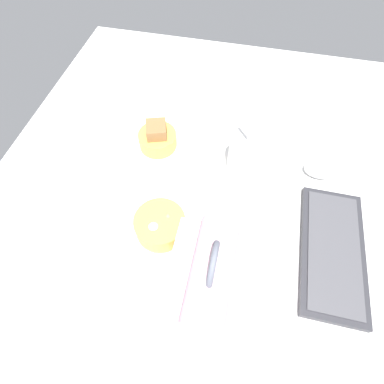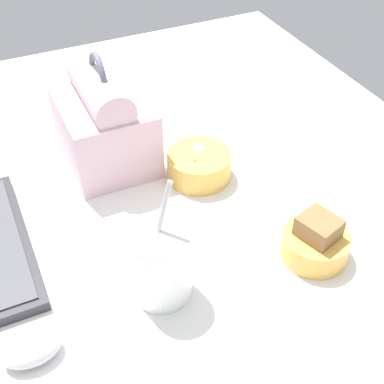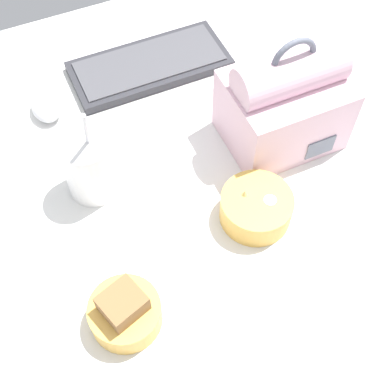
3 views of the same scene
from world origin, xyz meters
TOP-DOWN VIEW (x-y plane):
  - desk_surface at (0.00, 0.00)cm, footprint 140.00×110.00cm
  - keyboard at (5.88, 31.69)cm, footprint 30.72×13.56cm
  - lunch_bag at (20.72, 6.52)cm, footprint 19.27×15.51cm
  - soup_cup at (-12.91, 9.30)cm, footprint 8.59×8.59cm
  - bento_bowl_sandwich at (-16.20, -14.81)cm, footprint 10.39×10.39cm
  - bento_bowl_snacks at (8.83, -6.84)cm, footprint 11.57×11.57cm
  - computer_mouse at (-15.79, 28.77)cm, footprint 5.23×7.78cm

SIDE VIEW (x-z plane):
  - desk_surface at x=0.00cm, z-range 0.00..2.00cm
  - keyboard at x=5.88cm, z-range 1.97..4.07cm
  - computer_mouse at x=-15.79cm, z-range 2.00..5.32cm
  - bento_bowl_snacks at x=8.83cm, z-range 1.67..7.65cm
  - bento_bowl_sandwich at x=-16.20cm, z-range 1.03..8.70cm
  - soup_cup at x=-12.91cm, z-range -1.72..18.10cm
  - lunch_bag at x=20.72cm, z-range -0.75..21.20cm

